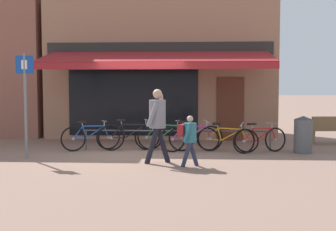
{
  "coord_description": "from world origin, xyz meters",
  "views": [
    {
      "loc": [
        1.48,
        -11.15,
        1.78
      ],
      "look_at": [
        0.86,
        -0.51,
        1.05
      ],
      "focal_mm": 45.0,
      "sensor_mm": 36.0,
      "label": 1
    }
  ],
  "objects_px": {
    "bicycle_black": "(131,136)",
    "bicycle_green": "(164,137)",
    "bicycle_red": "(260,139)",
    "park_bench": "(336,129)",
    "bicycle_blue": "(91,137)",
    "litter_bin": "(303,134)",
    "pedestrian_adult": "(157,118)",
    "pedestrian_child": "(189,135)",
    "bicycle_orange": "(227,139)",
    "bicycle_purple": "(191,138)",
    "parking_sign": "(25,95)"
  },
  "relations": [
    {
      "from": "bicycle_blue",
      "to": "park_bench",
      "type": "bearing_deg",
      "value": -11.68
    },
    {
      "from": "bicycle_green",
      "to": "bicycle_blue",
      "type": "bearing_deg",
      "value": -168.31
    },
    {
      "from": "bicycle_black",
      "to": "bicycle_green",
      "type": "xyz_separation_m",
      "value": [
        0.93,
        -0.02,
        -0.0
      ]
    },
    {
      "from": "bicycle_blue",
      "to": "litter_bin",
      "type": "height_order",
      "value": "litter_bin"
    },
    {
      "from": "pedestrian_child",
      "to": "park_bench",
      "type": "distance_m",
      "value": 6.0
    },
    {
      "from": "bicycle_purple",
      "to": "litter_bin",
      "type": "xyz_separation_m",
      "value": [
        3.0,
        -0.02,
        0.12
      ]
    },
    {
      "from": "parking_sign",
      "to": "park_bench",
      "type": "relative_size",
      "value": 1.59
    },
    {
      "from": "bicycle_blue",
      "to": "litter_bin",
      "type": "distance_m",
      "value": 5.81
    },
    {
      "from": "pedestrian_adult",
      "to": "park_bench",
      "type": "distance_m",
      "value": 6.37
    },
    {
      "from": "bicycle_orange",
      "to": "bicycle_black",
      "type": "bearing_deg",
      "value": -167.38
    },
    {
      "from": "bicycle_black",
      "to": "bicycle_red",
      "type": "bearing_deg",
      "value": -17.82
    },
    {
      "from": "park_bench",
      "to": "bicycle_purple",
      "type": "bearing_deg",
      "value": -163.08
    },
    {
      "from": "pedestrian_adult",
      "to": "pedestrian_child",
      "type": "xyz_separation_m",
      "value": [
        0.73,
        -0.38,
        -0.35
      ]
    },
    {
      "from": "bicycle_blue",
      "to": "bicycle_red",
      "type": "xyz_separation_m",
      "value": [
        4.65,
        -0.13,
        -0.01
      ]
    },
    {
      "from": "bicycle_green",
      "to": "pedestrian_adult",
      "type": "height_order",
      "value": "pedestrian_adult"
    },
    {
      "from": "bicycle_purple",
      "to": "litter_bin",
      "type": "height_order",
      "value": "litter_bin"
    },
    {
      "from": "bicycle_red",
      "to": "park_bench",
      "type": "height_order",
      "value": "park_bench"
    },
    {
      "from": "bicycle_purple",
      "to": "bicycle_blue",
      "type": "bearing_deg",
      "value": 164.48
    },
    {
      "from": "bicycle_orange",
      "to": "pedestrian_adult",
      "type": "bearing_deg",
      "value": -118.37
    },
    {
      "from": "bicycle_blue",
      "to": "bicycle_green",
      "type": "relative_size",
      "value": 0.91
    },
    {
      "from": "pedestrian_adult",
      "to": "parking_sign",
      "type": "xyz_separation_m",
      "value": [
        -3.3,
        0.41,
        0.52
      ]
    },
    {
      "from": "bicycle_blue",
      "to": "bicycle_black",
      "type": "height_order",
      "value": "bicycle_black"
    },
    {
      "from": "parking_sign",
      "to": "litter_bin",
      "type": "bearing_deg",
      "value": 10.37
    },
    {
      "from": "bicycle_blue",
      "to": "litter_bin",
      "type": "xyz_separation_m",
      "value": [
        5.81,
        -0.13,
        0.13
      ]
    },
    {
      "from": "bicycle_purple",
      "to": "bicycle_black",
      "type": "bearing_deg",
      "value": 159.34
    },
    {
      "from": "bicycle_red",
      "to": "pedestrian_child",
      "type": "distance_m",
      "value": 2.84
    },
    {
      "from": "parking_sign",
      "to": "pedestrian_child",
      "type": "bearing_deg",
      "value": -11.06
    },
    {
      "from": "bicycle_orange",
      "to": "litter_bin",
      "type": "xyz_separation_m",
      "value": [
        2.03,
        -0.07,
        0.14
      ]
    },
    {
      "from": "bicycle_orange",
      "to": "litter_bin",
      "type": "relative_size",
      "value": 1.69
    },
    {
      "from": "bicycle_green",
      "to": "bicycle_red",
      "type": "bearing_deg",
      "value": 4.4
    },
    {
      "from": "bicycle_green",
      "to": "parking_sign",
      "type": "relative_size",
      "value": 0.66
    },
    {
      "from": "bicycle_blue",
      "to": "bicycle_green",
      "type": "height_order",
      "value": "bicycle_green"
    },
    {
      "from": "bicycle_blue",
      "to": "pedestrian_adult",
      "type": "height_order",
      "value": "pedestrian_adult"
    },
    {
      "from": "pedestrian_child",
      "to": "bicycle_blue",
      "type": "bearing_deg",
      "value": 140.54
    },
    {
      "from": "bicycle_black",
      "to": "bicycle_green",
      "type": "relative_size",
      "value": 1.05
    },
    {
      "from": "bicycle_purple",
      "to": "bicycle_orange",
      "type": "relative_size",
      "value": 1.03
    },
    {
      "from": "bicycle_blue",
      "to": "bicycle_black",
      "type": "bearing_deg",
      "value": -19.36
    },
    {
      "from": "pedestrian_child",
      "to": "park_bench",
      "type": "relative_size",
      "value": 0.7
    },
    {
      "from": "bicycle_black",
      "to": "bicycle_red",
      "type": "height_order",
      "value": "bicycle_black"
    },
    {
      "from": "pedestrian_adult",
      "to": "bicycle_black",
      "type": "bearing_deg",
      "value": 115.09
    },
    {
      "from": "bicycle_blue",
      "to": "bicycle_orange",
      "type": "height_order",
      "value": "bicycle_blue"
    },
    {
      "from": "bicycle_blue",
      "to": "pedestrian_adult",
      "type": "bearing_deg",
      "value": -67.12
    },
    {
      "from": "bicycle_red",
      "to": "litter_bin",
      "type": "bearing_deg",
      "value": -23.93
    },
    {
      "from": "park_bench",
      "to": "bicycle_orange",
      "type": "bearing_deg",
      "value": -158.43
    },
    {
      "from": "pedestrian_child",
      "to": "litter_bin",
      "type": "bearing_deg",
      "value": 33.58
    },
    {
      "from": "bicycle_black",
      "to": "bicycle_green",
      "type": "distance_m",
      "value": 0.93
    },
    {
      "from": "litter_bin",
      "to": "park_bench",
      "type": "height_order",
      "value": "litter_bin"
    },
    {
      "from": "bicycle_red",
      "to": "litter_bin",
      "type": "relative_size",
      "value": 1.54
    },
    {
      "from": "pedestrian_child",
      "to": "litter_bin",
      "type": "xyz_separation_m",
      "value": [
        3.05,
        2.08,
        -0.2
      ]
    },
    {
      "from": "bicycle_black",
      "to": "bicycle_orange",
      "type": "height_order",
      "value": "bicycle_black"
    }
  ]
}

